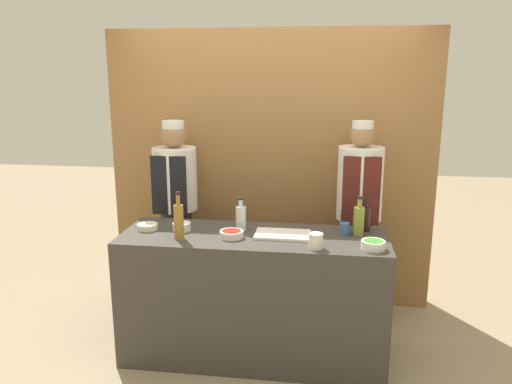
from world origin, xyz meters
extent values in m
plane|color=tan|center=(0.00, 0.00, 0.00)|extent=(14.00, 14.00, 0.00)
cube|color=olive|center=(0.00, 1.04, 1.20)|extent=(2.83, 0.18, 2.40)
cube|color=#3D3833|center=(0.00, 0.00, 0.46)|extent=(1.87, 0.64, 0.93)
cylinder|color=white|center=(-0.14, -0.07, 0.95)|extent=(0.16, 0.16, 0.05)
cylinder|color=red|center=(-0.14, -0.07, 0.97)|extent=(0.14, 0.14, 0.01)
cylinder|color=white|center=(-0.53, 0.03, 0.96)|extent=(0.13, 0.13, 0.06)
cylinder|color=orange|center=(-0.53, 0.03, 0.98)|extent=(0.11, 0.11, 0.02)
cylinder|color=white|center=(-0.78, 0.02, 0.95)|extent=(0.15, 0.15, 0.04)
cylinder|color=silver|center=(-0.78, 0.02, 0.96)|extent=(0.12, 0.12, 0.01)
cylinder|color=white|center=(0.80, -0.18, 0.96)|extent=(0.15, 0.15, 0.06)
cylinder|color=green|center=(0.80, -0.18, 0.98)|extent=(0.13, 0.13, 0.02)
cube|color=white|center=(0.20, 0.01, 0.94)|extent=(0.38, 0.24, 0.02)
cylinder|color=black|center=(0.78, 0.21, 1.01)|extent=(0.08, 0.08, 0.17)
cylinder|color=black|center=(0.78, 0.21, 1.13)|extent=(0.03, 0.03, 0.05)
cylinder|color=black|center=(0.78, 0.21, 1.16)|extent=(0.04, 0.04, 0.01)
cylinder|color=silver|center=(-0.11, 0.11, 1.01)|extent=(0.07, 0.07, 0.17)
cylinder|color=silver|center=(-0.11, 0.11, 1.13)|extent=(0.03, 0.03, 0.05)
cylinder|color=black|center=(-0.11, 0.11, 1.16)|extent=(0.03, 0.03, 0.01)
cylinder|color=olive|center=(0.73, 0.11, 1.03)|extent=(0.08, 0.08, 0.20)
cylinder|color=olive|center=(0.73, 0.11, 1.16)|extent=(0.03, 0.03, 0.06)
cylinder|color=black|center=(0.73, 0.11, 1.20)|extent=(0.03, 0.03, 0.02)
cylinder|color=olive|center=(-0.49, -0.15, 1.05)|extent=(0.07, 0.07, 0.24)
cylinder|color=olive|center=(-0.49, -0.15, 1.20)|extent=(0.03, 0.03, 0.07)
cylinder|color=black|center=(-0.49, -0.15, 1.25)|extent=(0.03, 0.03, 0.02)
cylinder|color=#386093|center=(0.63, 0.10, 0.97)|extent=(0.07, 0.07, 0.08)
cylinder|color=silver|center=(0.44, -0.22, 0.98)|extent=(0.09, 0.09, 0.10)
cylinder|color=#28282D|center=(-0.76, 0.68, 0.45)|extent=(0.26, 0.26, 0.90)
cylinder|color=white|center=(-0.76, 0.68, 1.17)|extent=(0.37, 0.37, 0.53)
cube|color=black|center=(-0.76, 0.51, 1.15)|extent=(0.29, 0.02, 0.48)
sphere|color=#9E704C|center=(-0.76, 0.68, 1.54)|extent=(0.21, 0.21, 0.21)
cylinder|color=white|center=(-0.76, 0.68, 1.62)|extent=(0.18, 0.18, 0.07)
cylinder|color=#28282D|center=(0.76, 0.68, 0.44)|extent=(0.26, 0.26, 0.88)
cylinder|color=white|center=(0.76, 0.68, 1.17)|extent=(0.36, 0.36, 0.59)
cube|color=#561E19|center=(0.76, 0.51, 1.15)|extent=(0.29, 0.02, 0.54)
sphere|color=#9E704C|center=(0.76, 0.68, 1.56)|extent=(0.20, 0.20, 0.20)
cylinder|color=white|center=(0.76, 0.68, 1.64)|extent=(0.17, 0.17, 0.07)
camera|label=1|loc=(0.47, -3.29, 2.04)|focal=35.00mm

